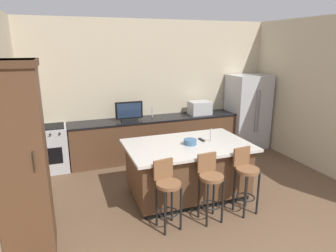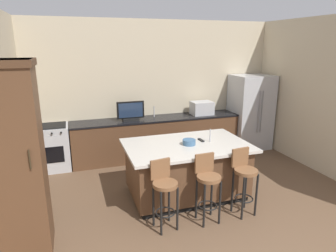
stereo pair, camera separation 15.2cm
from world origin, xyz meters
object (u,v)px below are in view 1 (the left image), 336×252
object	(u,v)px
fruit_bowl	(190,142)
tv_remote	(202,140)
tv_monitor	(129,112)
microwave	(200,108)
refrigerator	(247,112)
cabinet_tower	(21,160)
bar_stool_right	(246,175)
bar_stool_left	(167,189)
range_oven	(48,149)
bar_stool_center	(210,182)
kitchen_island	(187,169)

from	to	relation	value
fruit_bowl	tv_remote	xyz separation A→B (m)	(0.27, 0.13, -0.03)
tv_monitor	fruit_bowl	world-z (taller)	tv_monitor
tv_monitor	tv_remote	xyz separation A→B (m)	(0.86, -1.70, -0.18)
tv_monitor	microwave	bearing A→B (deg)	1.78
refrigerator	fruit_bowl	xyz separation A→B (m)	(-2.33, -1.81, 0.06)
cabinet_tower	tv_remote	xyz separation A→B (m)	(2.66, 0.75, -0.29)
microwave	bar_stool_right	xyz separation A→B (m)	(-0.51, -2.64, -0.45)
bar_stool_left	cabinet_tower	bearing A→B (deg)	167.23
cabinet_tower	fruit_bowl	size ratio (longest dim) A/B	11.04
cabinet_tower	tv_remote	world-z (taller)	cabinet_tower
range_oven	bar_stool_center	xyz separation A→B (m)	(2.22, -2.64, 0.13)
microwave	fruit_bowl	distance (m)	2.17
kitchen_island	refrigerator	bearing A→B (deg)	36.96
cabinet_tower	bar_stool_left	world-z (taller)	cabinet_tower
fruit_bowl	bar_stool_center	bearing A→B (deg)	-91.90
cabinet_tower	tv_monitor	xyz separation A→B (m)	(1.81, 2.45, -0.11)
bar_stool_right	tv_remote	size ratio (longest dim) A/B	5.87
tv_monitor	tv_remote	size ratio (longest dim) A/B	3.39
cabinet_tower	refrigerator	bearing A→B (deg)	27.25
cabinet_tower	bar_stool_center	xyz separation A→B (m)	(2.37, -0.14, -0.61)
tv_monitor	bar_stool_center	xyz separation A→B (m)	(0.56, -2.59, -0.50)
tv_remote	fruit_bowl	bearing A→B (deg)	-157.64
bar_stool_center	tv_remote	distance (m)	0.99
bar_stool_left	microwave	bearing A→B (deg)	47.14
bar_stool_left	fruit_bowl	bearing A→B (deg)	38.95
range_oven	bar_stool_right	bearing A→B (deg)	-43.13
tv_remote	range_oven	bearing A→B (deg)	142.28
bar_stool_right	tv_monitor	bearing A→B (deg)	107.47
bar_stool_center	microwave	bearing A→B (deg)	65.13
refrigerator	bar_stool_right	bearing A→B (deg)	-124.50
kitchen_island	tv_monitor	distance (m)	1.98
refrigerator	tv_remote	world-z (taller)	refrigerator
tv_monitor	bar_stool_center	distance (m)	2.70
kitchen_island	bar_stool_right	xyz separation A→B (m)	(0.59, -0.79, 0.14)
refrigerator	tv_remote	xyz separation A→B (m)	(-2.06, -1.68, 0.03)
kitchen_island	tv_remote	world-z (taller)	tv_remote
bar_stool_left	kitchen_island	bearing A→B (deg)	41.27
tv_monitor	bar_stool_left	distance (m)	2.61
range_oven	bar_stool_left	size ratio (longest dim) A/B	0.95
fruit_bowl	tv_monitor	bearing A→B (deg)	107.80
bar_stool_right	tv_remote	bearing A→B (deg)	102.12
refrigerator	bar_stool_right	distance (m)	3.12
bar_stool_left	tv_monitor	bearing A→B (deg)	79.20
bar_stool_right	tv_remote	xyz separation A→B (m)	(-0.30, 0.88, 0.31)
microwave	tv_monitor	distance (m)	1.67
fruit_bowl	microwave	bearing A→B (deg)	60.07
range_oven	cabinet_tower	size ratio (longest dim) A/B	0.40
bar_stool_center	bar_stool_left	bearing A→B (deg)	174.98
kitchen_island	tv_monitor	size ratio (longest dim) A/B	3.48
microwave	bar_stool_center	world-z (taller)	microwave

